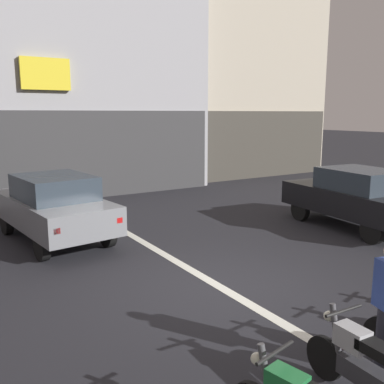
% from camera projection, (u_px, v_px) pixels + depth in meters
% --- Properties ---
extents(ground_plane, '(120.00, 120.00, 0.00)m').
position_uv_depth(ground_plane, '(223.00, 289.00, 7.68)').
color(ground_plane, '#232328').
extents(lane_centre_line, '(0.20, 18.00, 0.01)m').
position_uv_depth(lane_centre_line, '(104.00, 219.00, 12.69)').
color(lane_centre_line, silver).
rests_on(lane_centre_line, ground).
extents(building_far_right, '(8.60, 7.24, 17.60)m').
position_uv_depth(building_far_right, '(221.00, 4.00, 22.49)').
color(building_far_right, '#B2A893').
rests_on(building_far_right, ground).
extents(car_grey_crossing_near, '(2.22, 4.27, 1.64)m').
position_uv_depth(car_grey_crossing_near, '(54.00, 206.00, 10.44)').
color(car_grey_crossing_near, black).
rests_on(car_grey_crossing_near, ground).
extents(car_black_parked_kerbside, '(2.15, 4.25, 1.64)m').
position_uv_depth(car_black_parked_kerbside, '(356.00, 196.00, 11.60)').
color(car_black_parked_kerbside, black).
rests_on(car_black_parked_kerbside, ground).
extents(motorcycle_silver_row_left_mid, '(0.55, 1.67, 0.98)m').
position_uv_depth(motorcycle_silver_row_left_mid, '(365.00, 367.00, 4.54)').
color(motorcycle_silver_row_left_mid, black).
rests_on(motorcycle_silver_row_left_mid, ground).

